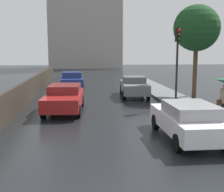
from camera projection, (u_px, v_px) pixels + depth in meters
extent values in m
cube|color=silver|center=(188.00, 122.00, 11.08)|extent=(1.83, 4.39, 0.63)
cube|color=gray|center=(191.00, 109.00, 10.73)|extent=(1.60, 2.23, 0.42)
cylinder|color=black|center=(156.00, 122.00, 12.47)|extent=(0.22, 0.61, 0.61)
cylinder|color=black|center=(194.00, 121.00, 12.64)|extent=(0.22, 0.61, 0.61)
cylinder|color=black|center=(178.00, 143.00, 9.63)|extent=(0.22, 0.61, 0.61)
cube|color=navy|center=(72.00, 81.00, 25.25)|extent=(1.90, 4.32, 0.64)
cube|color=navy|center=(72.00, 75.00, 24.98)|extent=(1.61, 1.92, 0.47)
cylinder|color=black|center=(82.00, 87.00, 24.03)|extent=(0.24, 0.67, 0.66)
cylinder|color=black|center=(62.00, 87.00, 23.82)|extent=(0.24, 0.67, 0.66)
cylinder|color=black|center=(81.00, 83.00, 26.78)|extent=(0.24, 0.67, 0.66)
cylinder|color=black|center=(63.00, 83.00, 26.57)|extent=(0.24, 0.67, 0.66)
cube|color=maroon|center=(64.00, 100.00, 15.84)|extent=(2.07, 4.66, 0.66)
cube|color=maroon|center=(65.00, 89.00, 16.09)|extent=(1.72, 2.20, 0.42)
cylinder|color=black|center=(78.00, 111.00, 14.44)|extent=(0.26, 0.66, 0.65)
cylinder|color=black|center=(43.00, 112.00, 14.36)|extent=(0.26, 0.66, 0.65)
cylinder|color=black|center=(82.00, 101.00, 17.41)|extent=(0.26, 0.66, 0.65)
cylinder|color=black|center=(53.00, 101.00, 17.34)|extent=(0.26, 0.66, 0.65)
cube|color=slate|center=(134.00, 87.00, 20.99)|extent=(2.01, 4.47, 0.66)
cube|color=#494D50|center=(134.00, 79.00, 21.06)|extent=(1.64, 1.97, 0.42)
cylinder|color=black|center=(122.00, 89.00, 22.44)|extent=(0.26, 0.67, 0.66)
cylinder|color=black|center=(142.00, 89.00, 22.49)|extent=(0.26, 0.67, 0.66)
cylinder|color=black|center=(124.00, 95.00, 19.60)|extent=(0.26, 0.67, 0.66)
cylinder|color=black|center=(148.00, 95.00, 19.64)|extent=(0.26, 0.67, 0.66)
cylinder|color=black|center=(222.00, 112.00, 13.20)|extent=(0.14, 0.14, 0.81)
cylinder|color=#726651|center=(224.00, 96.00, 13.12)|extent=(0.38, 0.38, 0.62)
cube|color=#3F2314|center=(219.00, 102.00, 13.07)|extent=(0.22, 0.15, 0.24)
cylinder|color=black|center=(177.00, 74.00, 16.78)|extent=(0.12, 0.12, 3.56)
cube|color=black|center=(178.00, 35.00, 16.44)|extent=(0.26, 0.26, 0.75)
sphere|color=red|center=(179.00, 30.00, 16.24)|extent=(0.17, 0.17, 0.17)
sphere|color=#392405|center=(179.00, 35.00, 16.27)|extent=(0.17, 0.17, 0.17)
sphere|color=black|center=(179.00, 39.00, 16.31)|extent=(0.17, 0.17, 0.17)
cylinder|color=#4C3823|center=(195.00, 71.00, 20.44)|extent=(0.29, 0.29, 3.62)
sphere|color=#19421E|center=(197.00, 28.00, 19.99)|extent=(3.10, 3.10, 3.10)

